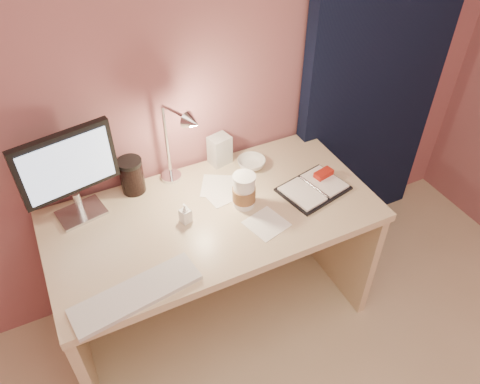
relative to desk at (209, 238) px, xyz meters
name	(u,v)px	position (x,y,z in m)	size (l,w,h in m)	color
room	(366,52)	(0.95, 0.24, 0.63)	(3.50, 3.50, 3.50)	#C6B28E
desk	(209,238)	(0.00, 0.00, 0.00)	(1.40, 0.70, 0.73)	#C8B88D
monitor	(68,169)	(-0.51, 0.17, 0.47)	(0.39, 0.17, 0.41)	silver
keyboard	(136,294)	(-0.42, -0.34, 0.24)	(0.47, 0.14, 0.02)	silver
planner	(314,187)	(0.47, -0.13, 0.24)	(0.33, 0.27, 0.04)	black
paper_a	(266,224)	(0.17, -0.23, 0.23)	(0.15, 0.15, 0.00)	white
paper_b	(221,194)	(0.08, 0.02, 0.23)	(0.13, 0.13, 0.00)	white
paper_c	(219,186)	(0.09, 0.07, 0.23)	(0.16, 0.16, 0.00)	white
coffee_cup	(244,192)	(0.14, -0.08, 0.30)	(0.10, 0.10, 0.16)	white
bowl	(251,163)	(0.29, 0.14, 0.25)	(0.13, 0.13, 0.04)	silver
lotion_bottle	(185,213)	(-0.12, -0.07, 0.27)	(0.04, 0.04, 0.09)	white
dark_jar	(132,177)	(-0.26, 0.22, 0.30)	(0.10, 0.10, 0.15)	black
product_box	(220,150)	(0.17, 0.24, 0.30)	(0.10, 0.08, 0.14)	beige
desk_lamp	(163,146)	(-0.12, 0.13, 0.48)	(0.17, 0.25, 0.41)	silver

